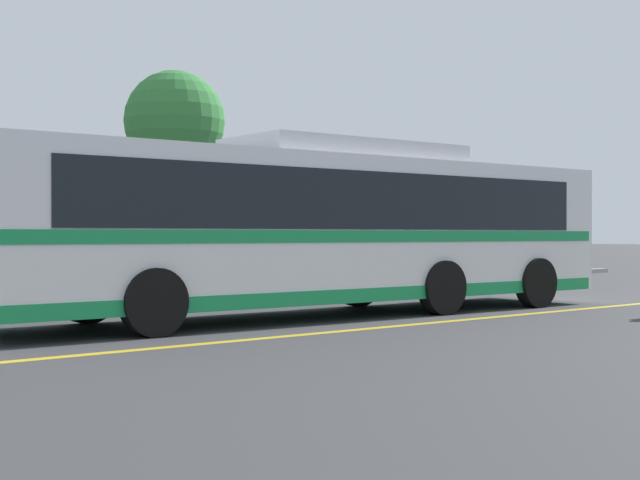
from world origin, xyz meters
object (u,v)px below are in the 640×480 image
(transit_bus, at_px, (321,226))
(parked_car_2, at_px, (199,266))
(parked_car_3, at_px, (386,260))
(tree_0, at_px, (175,122))

(transit_bus, relative_size, parked_car_2, 2.91)
(parked_car_2, bearing_deg, parked_car_3, -84.45)
(transit_bus, distance_m, tree_0, 10.14)
(transit_bus, xyz_separation_m, tree_0, (2.45, 9.37, 2.99))
(parked_car_2, height_order, parked_car_3, parked_car_3)
(transit_bus, distance_m, parked_car_3, 9.27)
(tree_0, bearing_deg, parked_car_2, -112.02)
(transit_bus, height_order, parked_car_2, transit_bus)
(transit_bus, distance_m, parked_car_2, 5.84)
(parked_car_3, bearing_deg, parked_car_2, -90.61)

